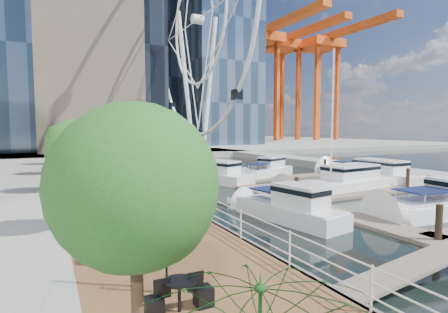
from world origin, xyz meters
name	(u,v)px	position (x,y,z in m)	size (l,w,h in m)	color
ground	(355,241)	(0.00, 0.00, 0.00)	(520.00, 520.00, 0.00)	black
boardwalk	(104,193)	(-9.00, 15.00, 0.50)	(6.00, 60.00, 1.00)	brown
seawall	(145,190)	(-6.00, 15.00, 0.50)	(0.25, 60.00, 1.00)	#595954
land_far	(93,144)	(0.00, 102.00, 0.50)	(200.00, 114.00, 1.00)	gray
breakwater	(344,167)	(20.00, 20.00, 0.50)	(4.00, 60.00, 1.00)	gray
pier	(198,153)	(14.00, 52.00, 0.50)	(14.00, 12.00, 1.00)	gray
railing	(143,177)	(-6.10, 15.00, 1.52)	(0.10, 60.00, 1.05)	white
floating_docks	(329,186)	(7.97, 9.98, 0.49)	(16.00, 34.00, 2.60)	#6D6051
ferris_wheel	(198,20)	(14.00, 52.00, 25.92)	(5.80, 45.60, 47.80)	white
port_cranes	(285,89)	(67.67, 95.67, 20.00)	(40.00, 52.00, 38.00)	#D84C14
street_trees	(66,142)	(-11.40, 14.00, 4.29)	(2.60, 42.60, 4.60)	#3F2B1C
cafe_tables	(141,268)	(-10.40, -2.00, 1.37)	(2.50, 13.70, 0.74)	black
pedestrian_near	(163,190)	(-6.87, 7.48, 1.75)	(0.55, 0.36, 1.50)	#434559
pedestrian_mid	(105,170)	(-8.50, 17.38, 1.93)	(0.90, 0.70, 1.85)	gray
pedestrian_far	(86,158)	(-8.73, 30.18, 1.94)	(1.10, 0.46, 1.87)	#383B46
moored_yachts	(334,190)	(8.87, 10.34, 0.00)	(20.67, 36.36, 11.50)	white
cafe_seating	(172,274)	(-10.44, -4.80, 2.27)	(3.75, 9.71, 2.66)	#103D12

